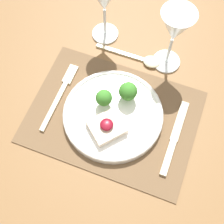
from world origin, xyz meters
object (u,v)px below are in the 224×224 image
object	(u,v)px
spoon	(143,59)
wine_glass_near	(175,29)
fork	(61,92)
dinner_plate	(112,113)
knife	(173,142)

from	to	relation	value
spoon	wine_glass_near	size ratio (longest dim) A/B	0.98
fork	spoon	size ratio (longest dim) A/B	1.09
fork	spoon	bearing A→B (deg)	47.62
spoon	wine_glass_near	xyz separation A→B (m)	(0.06, 0.02, 0.13)
dinner_plate	knife	world-z (taller)	dinner_plate
knife	spoon	distance (m)	0.25
dinner_plate	spoon	size ratio (longest dim) A/B	1.34
dinner_plate	wine_glass_near	xyz separation A→B (m)	(0.08, 0.21, 0.12)
dinner_plate	fork	distance (m)	0.15
dinner_plate	wine_glass_near	distance (m)	0.25
wine_glass_near	knife	bearing A→B (deg)	-69.54
fork	wine_glass_near	bearing A→B (deg)	41.50
fork	wine_glass_near	world-z (taller)	wine_glass_near
fork	knife	bearing A→B (deg)	-3.83
spoon	fork	bearing A→B (deg)	-129.52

